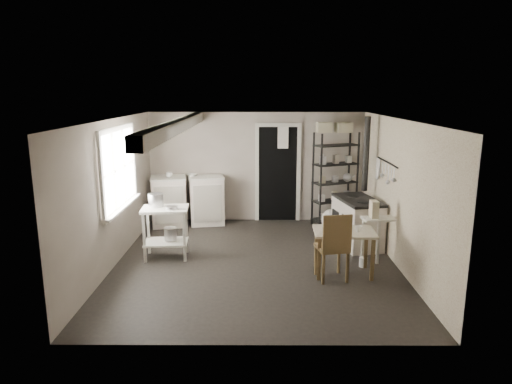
{
  "coord_description": "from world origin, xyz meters",
  "views": [
    {
      "loc": [
        0.03,
        -7.01,
        2.72
      ],
      "look_at": [
        0.0,
        0.3,
        1.1
      ],
      "focal_mm": 32.0,
      "sensor_mm": 36.0,
      "label": 1
    }
  ],
  "objects_px": {
    "chair": "(332,247)",
    "shelf_rack": "(335,179)",
    "prep_table": "(166,234)",
    "stove": "(357,221)",
    "stockpot": "(156,201)",
    "work_table": "(343,250)",
    "flour_sack": "(331,218)",
    "base_cabinets": "(188,202)"
  },
  "relations": [
    {
      "from": "prep_table",
      "to": "stove",
      "type": "bearing_deg",
      "value": 10.95
    },
    {
      "from": "flour_sack",
      "to": "work_table",
      "type": "bearing_deg",
      "value": -94.02
    },
    {
      "from": "work_table",
      "to": "chair",
      "type": "relative_size",
      "value": 0.87
    },
    {
      "from": "chair",
      "to": "stockpot",
      "type": "bearing_deg",
      "value": 150.69
    },
    {
      "from": "prep_table",
      "to": "chair",
      "type": "relative_size",
      "value": 0.83
    },
    {
      "from": "stove",
      "to": "flour_sack",
      "type": "distance_m",
      "value": 0.98
    },
    {
      "from": "shelf_rack",
      "to": "chair",
      "type": "bearing_deg",
      "value": -123.2
    },
    {
      "from": "work_table",
      "to": "flour_sack",
      "type": "distance_m",
      "value": 2.24
    },
    {
      "from": "chair",
      "to": "shelf_rack",
      "type": "bearing_deg",
      "value": 70.12
    },
    {
      "from": "stockpot",
      "to": "shelf_rack",
      "type": "height_order",
      "value": "shelf_rack"
    },
    {
      "from": "base_cabinets",
      "to": "chair",
      "type": "bearing_deg",
      "value": -58.74
    },
    {
      "from": "stove",
      "to": "chair",
      "type": "relative_size",
      "value": 1.06
    },
    {
      "from": "shelf_rack",
      "to": "stove",
      "type": "xyz_separation_m",
      "value": [
        0.2,
        -1.33,
        -0.51
      ]
    },
    {
      "from": "prep_table",
      "to": "work_table",
      "type": "distance_m",
      "value": 2.9
    },
    {
      "from": "stove",
      "to": "chair",
      "type": "xyz_separation_m",
      "value": [
        -0.7,
        -1.52,
        0.04
      ]
    },
    {
      "from": "stockpot",
      "to": "work_table",
      "type": "bearing_deg",
      "value": -14.75
    },
    {
      "from": "shelf_rack",
      "to": "flour_sack",
      "type": "bearing_deg",
      "value": -130.73
    },
    {
      "from": "prep_table",
      "to": "stockpot",
      "type": "bearing_deg",
      "value": 149.4
    },
    {
      "from": "chair",
      "to": "flour_sack",
      "type": "distance_m",
      "value": 2.46
    },
    {
      "from": "prep_table",
      "to": "base_cabinets",
      "type": "height_order",
      "value": "base_cabinets"
    },
    {
      "from": "prep_table",
      "to": "work_table",
      "type": "bearing_deg",
      "value": -13.72
    },
    {
      "from": "shelf_rack",
      "to": "chair",
      "type": "relative_size",
      "value": 1.86
    },
    {
      "from": "prep_table",
      "to": "stove",
      "type": "height_order",
      "value": "stove"
    },
    {
      "from": "stove",
      "to": "flour_sack",
      "type": "xyz_separation_m",
      "value": [
        -0.33,
        0.9,
        -0.2
      ]
    },
    {
      "from": "base_cabinets",
      "to": "shelf_rack",
      "type": "xyz_separation_m",
      "value": [
        3.04,
        -0.0,
        0.49
      ]
    },
    {
      "from": "shelf_rack",
      "to": "stove",
      "type": "bearing_deg",
      "value": -104.89
    },
    {
      "from": "stockpot",
      "to": "stove",
      "type": "bearing_deg",
      "value": 8.89
    },
    {
      "from": "base_cabinets",
      "to": "work_table",
      "type": "bearing_deg",
      "value": -54.52
    },
    {
      "from": "prep_table",
      "to": "flour_sack",
      "type": "relative_size",
      "value": 1.97
    },
    {
      "from": "stockpot",
      "to": "shelf_rack",
      "type": "xyz_separation_m",
      "value": [
        3.27,
        1.87,
        0.01
      ]
    },
    {
      "from": "stockpot",
      "to": "shelf_rack",
      "type": "relative_size",
      "value": 0.14
    },
    {
      "from": "prep_table",
      "to": "flour_sack",
      "type": "xyz_separation_m",
      "value": [
        2.97,
        1.54,
        -0.16
      ]
    },
    {
      "from": "base_cabinets",
      "to": "flour_sack",
      "type": "height_order",
      "value": "base_cabinets"
    },
    {
      "from": "flour_sack",
      "to": "stove",
      "type": "bearing_deg",
      "value": -69.83
    },
    {
      "from": "stove",
      "to": "prep_table",
      "type": "bearing_deg",
      "value": 179.24
    },
    {
      "from": "base_cabinets",
      "to": "prep_table",
      "type": "bearing_deg",
      "value": -102.5
    },
    {
      "from": "shelf_rack",
      "to": "flour_sack",
      "type": "relative_size",
      "value": 4.42
    },
    {
      "from": "stockpot",
      "to": "shelf_rack",
      "type": "distance_m",
      "value": 3.77
    },
    {
      "from": "work_table",
      "to": "flour_sack",
      "type": "xyz_separation_m",
      "value": [
        0.16,
        2.23,
        -0.14
      ]
    },
    {
      "from": "base_cabinets",
      "to": "flour_sack",
      "type": "distance_m",
      "value": 2.94
    },
    {
      "from": "work_table",
      "to": "prep_table",
      "type": "bearing_deg",
      "value": 166.28
    },
    {
      "from": "prep_table",
      "to": "stove",
      "type": "relative_size",
      "value": 0.79
    }
  ]
}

